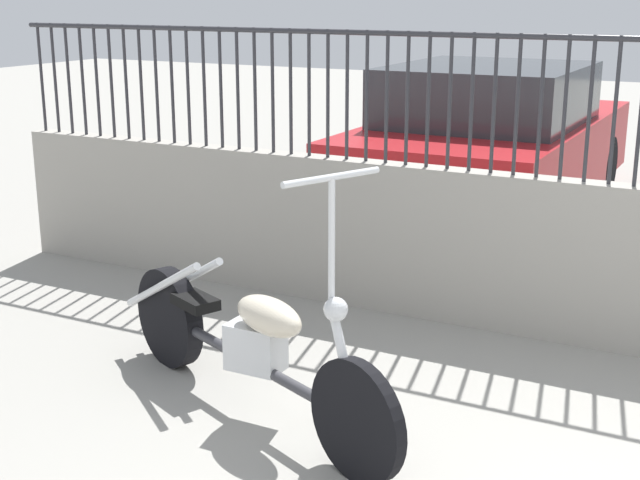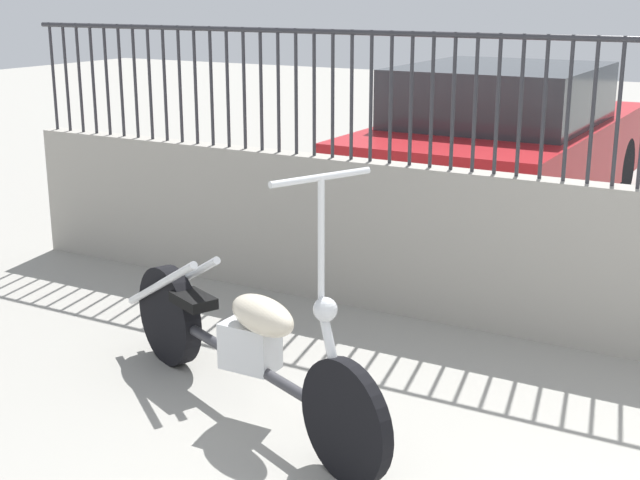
% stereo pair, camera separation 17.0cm
% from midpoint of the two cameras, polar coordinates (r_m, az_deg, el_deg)
% --- Properties ---
extents(motorcycle_dark_grey, '(2.17, 1.06, 1.38)m').
position_cam_midpoint_polar(motorcycle_dark_grey, '(4.65, -6.26, -6.33)').
color(motorcycle_dark_grey, black).
rests_on(motorcycle_dark_grey, ground_plane).
extents(car_red, '(1.86, 4.16, 1.45)m').
position_cam_midpoint_polar(car_red, '(8.75, 10.35, 6.26)').
color(car_red, black).
rests_on(car_red, ground_plane).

